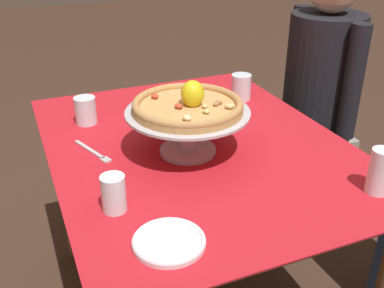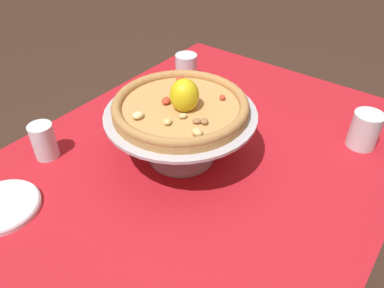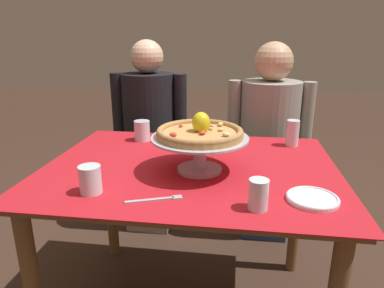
{
  "view_description": "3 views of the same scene",
  "coord_description": "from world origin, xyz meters",
  "px_view_note": "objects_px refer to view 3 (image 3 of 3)",
  "views": [
    {
      "loc": [
        1.22,
        -0.53,
        1.42
      ],
      "look_at": [
        0.08,
        -0.05,
        0.79
      ],
      "focal_mm": 42.55,
      "sensor_mm": 36.0,
      "label": 1
    },
    {
      "loc": [
        0.64,
        0.44,
        1.39
      ],
      "look_at": [
        0.03,
        -0.03,
        0.79
      ],
      "focal_mm": 34.66,
      "sensor_mm": 36.0,
      "label": 2
    },
    {
      "loc": [
        0.19,
        -1.32,
        1.27
      ],
      "look_at": [
        0.01,
        0.0,
        0.84
      ],
      "focal_mm": 32.24,
      "sensor_mm": 36.0,
      "label": 3
    }
  ],
  "objects_px": {
    "pizza": "(200,132)",
    "water_glass_back_right": "(292,135)",
    "pizza_stand": "(200,147)",
    "water_glass_front_right": "(258,196)",
    "diner_right": "(268,144)",
    "water_glass_back_left": "(142,132)",
    "dinner_fork": "(158,199)",
    "diner_left": "(150,141)",
    "water_glass_front_left": "(90,181)",
    "side_plate": "(312,198)"
  },
  "relations": [
    {
      "from": "pizza",
      "to": "water_glass_back_right",
      "type": "xyz_separation_m",
      "value": [
        0.41,
        0.38,
        -0.11
      ]
    },
    {
      "from": "pizza_stand",
      "to": "pizza",
      "type": "relative_size",
      "value": 1.13
    },
    {
      "from": "pizza",
      "to": "pizza_stand",
      "type": "bearing_deg",
      "value": -112.55
    },
    {
      "from": "water_glass_front_right",
      "to": "diner_right",
      "type": "bearing_deg",
      "value": 84.02
    },
    {
      "from": "water_glass_back_right",
      "to": "pizza",
      "type": "bearing_deg",
      "value": -136.77
    },
    {
      "from": "water_glass_back_left",
      "to": "water_glass_back_right",
      "type": "height_order",
      "value": "water_glass_back_right"
    },
    {
      "from": "dinner_fork",
      "to": "diner_left",
      "type": "xyz_separation_m",
      "value": [
        -0.32,
        1.11,
        -0.15
      ]
    },
    {
      "from": "pizza",
      "to": "water_glass_front_right",
      "type": "relative_size",
      "value": 3.42
    },
    {
      "from": "water_glass_back_right",
      "to": "dinner_fork",
      "type": "relative_size",
      "value": 0.69
    },
    {
      "from": "dinner_fork",
      "to": "diner_right",
      "type": "distance_m",
      "value": 1.22
    },
    {
      "from": "water_glass_front_right",
      "to": "water_glass_back_right",
      "type": "relative_size",
      "value": 0.77
    },
    {
      "from": "pizza_stand",
      "to": "water_glass_front_left",
      "type": "relative_size",
      "value": 3.92
    },
    {
      "from": "water_glass_back_left",
      "to": "diner_right",
      "type": "distance_m",
      "value": 0.85
    },
    {
      "from": "pizza_stand",
      "to": "diner_right",
      "type": "relative_size",
      "value": 0.31
    },
    {
      "from": "water_glass_front_right",
      "to": "water_glass_back_right",
      "type": "height_order",
      "value": "water_glass_back_right"
    },
    {
      "from": "water_glass_back_right",
      "to": "diner_left",
      "type": "height_order",
      "value": "diner_left"
    },
    {
      "from": "water_glass_front_left",
      "to": "diner_left",
      "type": "xyz_separation_m",
      "value": [
        -0.08,
        1.09,
        -0.19
      ]
    },
    {
      "from": "water_glass_front_left",
      "to": "diner_right",
      "type": "distance_m",
      "value": 1.31
    },
    {
      "from": "pizza_stand",
      "to": "side_plate",
      "type": "relative_size",
      "value": 2.25
    },
    {
      "from": "pizza",
      "to": "diner_right",
      "type": "distance_m",
      "value": 0.96
    },
    {
      "from": "water_glass_back_right",
      "to": "water_glass_front_left",
      "type": "relative_size",
      "value": 1.31
    },
    {
      "from": "pizza_stand",
      "to": "dinner_fork",
      "type": "bearing_deg",
      "value": -111.1
    },
    {
      "from": "pizza",
      "to": "water_glass_front_left",
      "type": "relative_size",
      "value": 3.46
    },
    {
      "from": "pizza",
      "to": "side_plate",
      "type": "relative_size",
      "value": 1.98
    },
    {
      "from": "water_glass_front_right",
      "to": "water_glass_front_left",
      "type": "distance_m",
      "value": 0.56
    },
    {
      "from": "pizza",
      "to": "diner_left",
      "type": "xyz_separation_m",
      "value": [
        -0.43,
        0.83,
        -0.31
      ]
    },
    {
      "from": "water_glass_front_right",
      "to": "side_plate",
      "type": "bearing_deg",
      "value": 23.99
    },
    {
      "from": "diner_left",
      "to": "diner_right",
      "type": "xyz_separation_m",
      "value": [
        0.76,
        0.01,
        0.01
      ]
    },
    {
      "from": "water_glass_front_right",
      "to": "dinner_fork",
      "type": "relative_size",
      "value": 0.54
    },
    {
      "from": "pizza",
      "to": "water_glass_back_left",
      "type": "height_order",
      "value": "pizza"
    },
    {
      "from": "water_glass_front_left",
      "to": "diner_right",
      "type": "relative_size",
      "value": 0.08
    },
    {
      "from": "diner_right",
      "to": "dinner_fork",
      "type": "bearing_deg",
      "value": -111.49
    },
    {
      "from": "water_glass_back_left",
      "to": "dinner_fork",
      "type": "height_order",
      "value": "water_glass_back_left"
    },
    {
      "from": "dinner_fork",
      "to": "diner_left",
      "type": "relative_size",
      "value": 0.15
    },
    {
      "from": "water_glass_back_right",
      "to": "dinner_fork",
      "type": "distance_m",
      "value": 0.84
    },
    {
      "from": "pizza",
      "to": "water_glass_front_left",
      "type": "xyz_separation_m",
      "value": [
        -0.35,
        -0.25,
        -0.12
      ]
    },
    {
      "from": "water_glass_front_right",
      "to": "dinner_fork",
      "type": "distance_m",
      "value": 0.33
    },
    {
      "from": "water_glass_back_left",
      "to": "diner_left",
      "type": "height_order",
      "value": "diner_left"
    },
    {
      "from": "dinner_fork",
      "to": "diner_left",
      "type": "bearing_deg",
      "value": 106.06
    },
    {
      "from": "water_glass_back_left",
      "to": "diner_right",
      "type": "bearing_deg",
      "value": 35.31
    },
    {
      "from": "water_glass_back_right",
      "to": "dinner_fork",
      "type": "bearing_deg",
      "value": -127.93
    },
    {
      "from": "pizza_stand",
      "to": "diner_left",
      "type": "bearing_deg",
      "value": 117.04
    },
    {
      "from": "side_plate",
      "to": "dinner_fork",
      "type": "relative_size",
      "value": 0.92
    },
    {
      "from": "dinner_fork",
      "to": "diner_right",
      "type": "relative_size",
      "value": 0.15
    },
    {
      "from": "pizza_stand",
      "to": "pizza",
      "type": "bearing_deg",
      "value": 67.45
    },
    {
      "from": "pizza_stand",
      "to": "side_plate",
      "type": "xyz_separation_m",
      "value": [
        0.4,
        -0.21,
        -0.09
      ]
    },
    {
      "from": "pizza_stand",
      "to": "water_glass_front_right",
      "type": "distance_m",
      "value": 0.37
    },
    {
      "from": "water_glass_front_left",
      "to": "side_plate",
      "type": "xyz_separation_m",
      "value": [
        0.74,
        0.04,
        -0.03
      ]
    },
    {
      "from": "side_plate",
      "to": "water_glass_front_left",
      "type": "bearing_deg",
      "value": -176.79
    },
    {
      "from": "diner_right",
      "to": "side_plate",
      "type": "bearing_deg",
      "value": -86.69
    }
  ]
}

